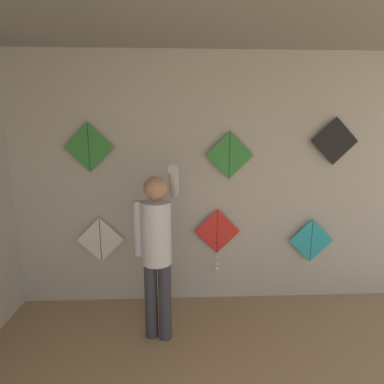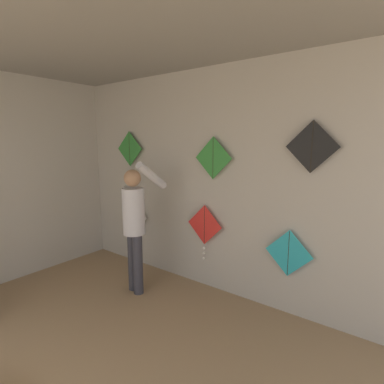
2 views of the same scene
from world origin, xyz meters
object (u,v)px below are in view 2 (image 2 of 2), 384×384
Objects in this scene: kite_0 at (135,216)px; kite_4 at (213,158)px; kite_1 at (204,228)px; kite_2 at (288,253)px; kite_3 at (130,149)px; kite_5 at (312,147)px; shopkeeper at (135,220)px.

kite_4 is (1.44, 0.00, 0.94)m from kite_0.
kite_4 is at bearing 0.53° from kite_1.
kite_2 is at bearing 0.00° from kite_4.
kite_3 is 1.00× the size of kite_5.
kite_2 is 1.00× the size of kite_3.
kite_2 is 1.00× the size of kite_5.
kite_3 is at bearing 154.45° from shopkeeper.
kite_5 is at bearing 0.00° from kite_3.
shopkeeper is at bearing -39.62° from kite_3.
kite_5 is (1.90, 0.61, 0.92)m from shopkeeper.
kite_1 reaches higher than kite_0.
kite_5 reaches higher than kite_0.
kite_2 is at bearing 0.00° from kite_0.
kite_3 reaches higher than kite_2.
kite_3 is at bearing 180.00° from kite_5.
kite_5 is (2.58, 0.00, 1.09)m from kite_0.
kite_2 is 1.00× the size of kite_4.
kite_0 is 1.00× the size of kite_3.
kite_5 is at bearing 0.00° from kite_4.
kite_1 is 0.91m from kite_4.
kite_2 is at bearing 33.58° from shopkeeper.
kite_2 is 2.70m from kite_3.
kite_1 is at bearing -179.47° from kite_4.
shopkeeper reaches higher than kite_0.
kite_3 is 1.50m from kite_4.
kite_1 is 1.40× the size of kite_5.
kite_1 is at bearing 58.04° from shopkeeper.
kite_1 is at bearing -179.95° from kite_5.
shopkeeper is 2.20m from kite_5.
kite_5 is (1.27, 0.00, 1.05)m from kite_1.
kite_1 is (0.64, 0.61, -0.14)m from shopkeeper.
kite_0 is at bearing 0.00° from kite_3.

